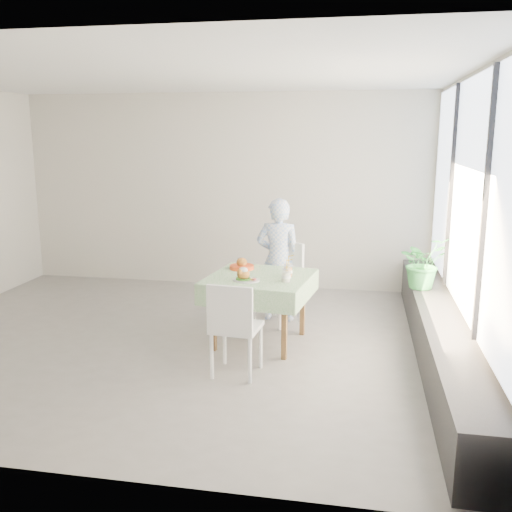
% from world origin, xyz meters
% --- Properties ---
extents(floor, '(6.00, 6.00, 0.00)m').
position_xyz_m(floor, '(0.00, 0.00, 0.00)').
color(floor, slate).
rests_on(floor, ground).
extents(ceiling, '(6.00, 6.00, 0.00)m').
position_xyz_m(ceiling, '(0.00, 0.00, 2.80)').
color(ceiling, white).
rests_on(ceiling, ground).
extents(wall_back, '(6.00, 0.02, 2.80)m').
position_xyz_m(wall_back, '(0.00, 2.50, 1.40)').
color(wall_back, beige).
rests_on(wall_back, ground).
extents(wall_front, '(6.00, 0.02, 2.80)m').
position_xyz_m(wall_front, '(0.00, -2.50, 1.40)').
color(wall_front, beige).
rests_on(wall_front, ground).
extents(wall_right, '(0.02, 5.00, 2.80)m').
position_xyz_m(wall_right, '(3.00, 0.00, 1.40)').
color(wall_right, beige).
rests_on(wall_right, ground).
extents(window_pane, '(0.01, 4.80, 2.18)m').
position_xyz_m(window_pane, '(2.97, 0.00, 1.65)').
color(window_pane, '#D1E0F9').
rests_on(window_pane, ground).
extents(window_ledge, '(0.40, 4.80, 0.50)m').
position_xyz_m(window_ledge, '(2.80, 0.00, 0.25)').
color(window_ledge, black).
rests_on(window_ledge, ground).
extents(cafe_table, '(1.17, 1.17, 0.74)m').
position_xyz_m(cafe_table, '(0.96, 0.16, 0.46)').
color(cafe_table, brown).
rests_on(cafe_table, ground).
extents(chair_far, '(0.62, 0.62, 0.96)m').
position_xyz_m(chair_far, '(1.06, 0.88, 0.29)').
color(chair_far, white).
rests_on(chair_far, ground).
extents(chair_near, '(0.46, 0.46, 0.90)m').
position_xyz_m(chair_near, '(0.89, -0.71, 0.28)').
color(chair_near, white).
rests_on(chair_near, ground).
extents(diner, '(0.55, 0.38, 1.49)m').
position_xyz_m(diner, '(1.04, 0.98, 0.74)').
color(diner, '#95B6EF').
rests_on(diner, ground).
extents(main_dish, '(0.28, 0.28, 0.14)m').
position_xyz_m(main_dish, '(0.85, -0.07, 0.79)').
color(main_dish, white).
rests_on(main_dish, cafe_table).
extents(juice_cup_orange, '(0.10, 0.10, 0.27)m').
position_xyz_m(juice_cup_orange, '(1.26, 0.19, 0.81)').
color(juice_cup_orange, white).
rests_on(juice_cup_orange, cafe_table).
extents(juice_cup_lemonade, '(0.10, 0.10, 0.28)m').
position_xyz_m(juice_cup_lemonade, '(1.27, -0.03, 0.81)').
color(juice_cup_lemonade, white).
rests_on(juice_cup_lemonade, cafe_table).
extents(second_dish, '(0.27, 0.27, 0.13)m').
position_xyz_m(second_dish, '(0.71, 0.44, 0.78)').
color(second_dish, '#D44115').
rests_on(second_dish, cafe_table).
extents(potted_plant, '(0.70, 0.69, 0.59)m').
position_xyz_m(potted_plant, '(2.70, 0.90, 0.80)').
color(potted_plant, '#277638').
rests_on(potted_plant, window_ledge).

